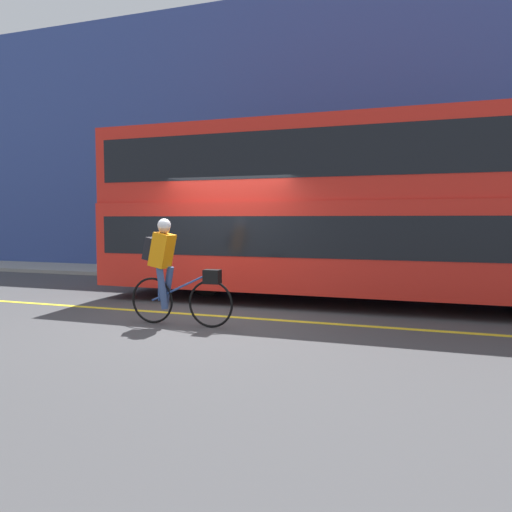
# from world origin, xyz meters

# --- Properties ---
(ground_plane) EXTENTS (80.00, 80.00, 0.00)m
(ground_plane) POSITION_xyz_m (0.00, 0.00, 0.00)
(ground_plane) COLOR #424244
(road_center_line) EXTENTS (50.00, 0.14, 0.01)m
(road_center_line) POSITION_xyz_m (0.00, 0.12, 0.00)
(road_center_line) COLOR yellow
(road_center_line) RESTS_ON ground_plane
(sidewalk_curb) EXTENTS (60.00, 2.26, 0.11)m
(sidewalk_curb) POSITION_xyz_m (0.00, 5.82, 0.05)
(sidewalk_curb) COLOR gray
(sidewalk_curb) RESTS_ON ground_plane
(building_facade) EXTENTS (60.00, 0.30, 8.45)m
(building_facade) POSITION_xyz_m (0.00, 7.10, 4.22)
(building_facade) COLOR #33478C
(building_facade) RESTS_ON ground_plane
(bus) EXTENTS (10.32, 2.58, 3.58)m
(bus) POSITION_xyz_m (2.21, 2.26, 1.99)
(bus) COLOR black
(bus) RESTS_ON ground_plane
(cyclist_on_bike) EXTENTS (1.78, 0.32, 1.70)m
(cyclist_on_bike) POSITION_xyz_m (-0.25, -0.76, 0.91)
(cyclist_on_bike) COLOR black
(cyclist_on_bike) RESTS_ON ground_plane
(trash_bin) EXTENTS (0.59, 0.59, 0.81)m
(trash_bin) POSITION_xyz_m (3.83, 5.71, 0.51)
(trash_bin) COLOR #515156
(trash_bin) RESTS_ON sidewalk_curb
(street_sign_post) EXTENTS (0.36, 0.09, 2.38)m
(street_sign_post) POSITION_xyz_m (-5.19, 5.70, 1.44)
(street_sign_post) COLOR #59595B
(street_sign_post) RESTS_ON sidewalk_curb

